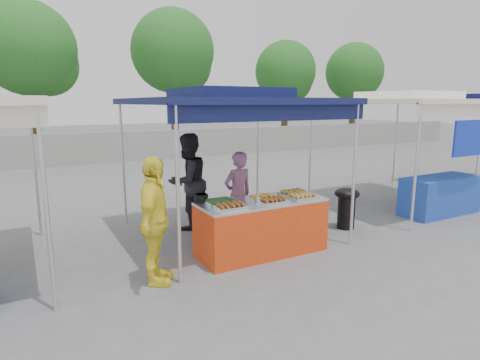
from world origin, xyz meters
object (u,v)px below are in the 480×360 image
helper_man (188,181)px  customer_person (155,221)px  wok_burner (347,204)px  vendor_woman (238,195)px  vendor_table (262,227)px  cooking_pot (201,198)px

helper_man → customer_person: helper_man is taller
wok_burner → customer_person: customer_person is taller
customer_person → vendor_woman: bearing=-29.7°
vendor_table → vendor_woman: size_ratio=1.32×
vendor_table → helper_man: 1.89m
vendor_table → wok_burner: bearing=8.4°
helper_man → cooking_pot: bearing=54.0°
vendor_woman → helper_man: 1.07m
vendor_woman → customer_person: customer_person is taller
wok_burner → customer_person: size_ratio=0.46×
vendor_woman → helper_man: (-0.56, 0.90, 0.13)m
cooking_pot → wok_burner: 2.95m
wok_burner → vendor_woman: bearing=175.3°
wok_burner → vendor_woman: size_ratio=0.51×
vendor_table → customer_person: 1.84m
vendor_woman → wok_burner: bearing=158.2°
vendor_table → vendor_woman: bearing=87.0°
helper_man → vendor_woman: bearing=99.6°
cooking_pot → vendor_table: bearing=-22.4°
wok_burner → customer_person: (-3.83, -0.56, 0.38)m
helper_man → customer_person: 2.37m
helper_man → customer_person: bearing=35.7°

